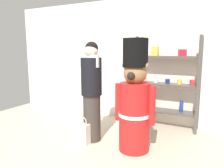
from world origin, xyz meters
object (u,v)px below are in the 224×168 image
object	(u,v)px
teddy_bear_guard	(135,101)
person_shopper	(92,90)
merchandise_shelf	(167,83)
shopping_bag	(83,134)

from	to	relation	value
teddy_bear_guard	person_shopper	size ratio (longest dim) A/B	1.02
teddy_bear_guard	merchandise_shelf	bearing A→B (deg)	80.65
merchandise_shelf	shopping_bag	world-z (taller)	merchandise_shelf
person_shopper	shopping_bag	size ratio (longest dim) A/B	3.61
merchandise_shelf	teddy_bear_guard	size ratio (longest dim) A/B	1.05
person_shopper	shopping_bag	world-z (taller)	person_shopper
person_shopper	teddy_bear_guard	bearing A→B (deg)	-1.55
merchandise_shelf	person_shopper	xyz separation A→B (m)	(-0.97, -1.21, -0.03)
merchandise_shelf	person_shopper	distance (m)	1.55
merchandise_shelf	shopping_bag	distance (m)	1.89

